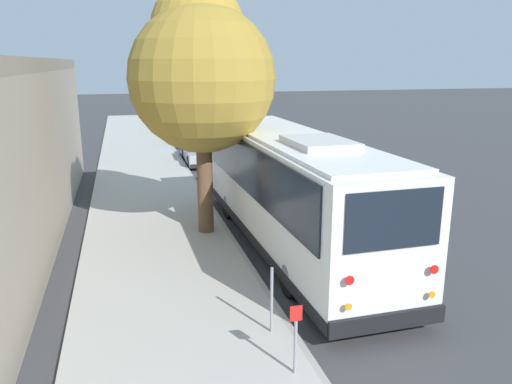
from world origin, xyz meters
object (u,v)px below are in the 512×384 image
at_px(shuttle_bus, 291,184).
at_px(parked_sedan_black, 164,110).
at_px(parked_sedan_gray, 188,135).
at_px(parked_sedan_navy, 175,123).
at_px(parked_sedan_silver, 200,152).
at_px(parked_sedan_white, 168,116).
at_px(street_tree, 201,69).
at_px(sign_post_near, 296,339).
at_px(sign_post_far, 272,300).

height_order(shuttle_bus, parked_sedan_black, shuttle_bus).
relative_size(parked_sedan_gray, parked_sedan_navy, 1.00).
distance_m(parked_sedan_silver, parked_sedan_navy, 13.78).
bearing_deg(parked_sedan_white, parked_sedan_gray, 179.27).
bearing_deg(street_tree, sign_post_near, -178.25).
relative_size(parked_sedan_gray, parked_sedan_black, 0.96).
bearing_deg(sign_post_near, parked_sedan_gray, -3.40).
xyz_separation_m(parked_sedan_silver, sign_post_near, (-19.98, 1.41, 0.20)).
xyz_separation_m(sign_post_near, sign_post_far, (1.43, 0.00, 0.03)).
bearing_deg(parked_sedan_white, parked_sedan_black, -2.94).
bearing_deg(parked_sedan_black, parked_sedan_white, 178.13).
xyz_separation_m(parked_sedan_white, sign_post_near, (-39.55, 1.45, 0.20)).
distance_m(parked_sedan_navy, parked_sedan_black, 12.07).
bearing_deg(parked_sedan_navy, parked_sedan_black, 1.57).
bearing_deg(street_tree, sign_post_far, -177.87).
bearing_deg(parked_sedan_gray, sign_post_near, 171.72).
bearing_deg(parked_sedan_silver, parked_sedan_gray, -0.10).
distance_m(parked_sedan_silver, parked_sedan_white, 19.57).
distance_m(shuttle_bus, parked_sedan_white, 33.25).
distance_m(parked_sedan_black, street_tree, 38.09).
bearing_deg(sign_post_near, parked_sedan_navy, -2.49).
xyz_separation_m(parked_sedan_silver, street_tree, (-11.92, 1.65, 4.61)).
height_order(parked_sedan_navy, parked_sedan_black, parked_sedan_black).
height_order(parked_sedan_black, sign_post_far, sign_post_far).
bearing_deg(parked_sedan_black, parked_sedan_silver, 179.29).
relative_size(parked_sedan_silver, parked_sedan_navy, 1.08).
height_order(parked_sedan_silver, parked_sedan_navy, parked_sedan_silver).
distance_m(parked_sedan_navy, street_tree, 26.17).
bearing_deg(parked_sedan_gray, sign_post_far, 171.52).
bearing_deg(street_tree, shuttle_bus, -126.95).
bearing_deg(shuttle_bus, parked_sedan_black, -0.45).
xyz_separation_m(parked_sedan_navy, parked_sedan_white, (5.79, 0.01, 0.00)).
bearing_deg(sign_post_far, parked_sedan_navy, -2.60).
height_order(parked_sedan_white, sign_post_near, sign_post_near).
relative_size(parked_sedan_white, sign_post_near, 3.56).
relative_size(parked_sedan_white, sign_post_far, 3.30).
distance_m(parked_sedan_silver, sign_post_near, 20.03).
height_order(shuttle_bus, parked_sedan_gray, shuttle_bus).
xyz_separation_m(parked_sedan_gray, parked_sedan_black, (19.30, -0.06, 0.00)).
distance_m(shuttle_bus, sign_post_near, 6.74).
bearing_deg(parked_sedan_gray, street_tree, 169.48).
distance_m(parked_sedan_black, sign_post_near, 45.85).
bearing_deg(shuttle_bus, parked_sedan_white, -0.02).
distance_m(street_tree, sign_post_far, 7.94).
bearing_deg(sign_post_near, street_tree, 1.75).
distance_m(shuttle_bus, street_tree, 4.37).
bearing_deg(parked_sedan_navy, shuttle_bus, -176.40).
bearing_deg(sign_post_far, sign_post_near, 180.00).
distance_m(parked_sedan_gray, sign_post_far, 25.14).
bearing_deg(parked_sedan_silver, shuttle_bus, -175.90).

